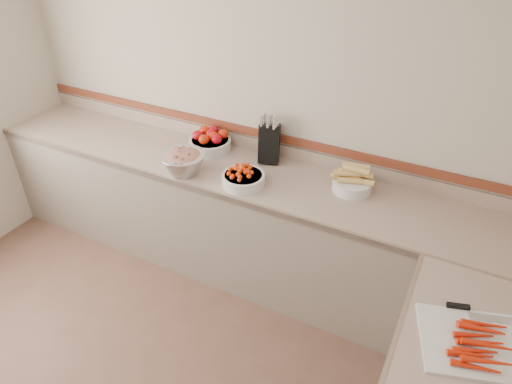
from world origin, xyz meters
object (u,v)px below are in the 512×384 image
at_px(corn_bowl, 352,181).
at_px(rhubarb_bowl, 183,161).
at_px(cherry_tomato_bowl, 243,178).
at_px(cutting_board, 478,343).
at_px(knife_block, 269,142).
at_px(tomato_bowl, 210,141).

xyz_separation_m(corn_bowl, rhubarb_bowl, (-1.10, -0.32, 0.02)).
xyz_separation_m(cherry_tomato_bowl, corn_bowl, (0.67, 0.26, 0.02)).
xyz_separation_m(cherry_tomato_bowl, cutting_board, (1.52, -0.67, -0.03)).
xyz_separation_m(knife_block, cherry_tomato_bowl, (-0.01, -0.37, -0.09)).
height_order(corn_bowl, rhubarb_bowl, corn_bowl).
distance_m(cherry_tomato_bowl, corn_bowl, 0.72).
relative_size(cherry_tomato_bowl, cutting_board, 0.51).
bearing_deg(knife_block, tomato_bowl, -173.57).
height_order(knife_block, corn_bowl, knife_block).
relative_size(knife_block, corn_bowl, 1.26).
xyz_separation_m(corn_bowl, cutting_board, (0.86, -0.94, -0.05)).
bearing_deg(cutting_board, corn_bowl, 132.44).
height_order(tomato_bowl, cutting_board, tomato_bowl).
distance_m(corn_bowl, cutting_board, 1.27).
distance_m(cherry_tomato_bowl, cutting_board, 1.67).
relative_size(knife_block, rhubarb_bowl, 1.16).
relative_size(corn_bowl, cutting_board, 0.50).
relative_size(cherry_tomato_bowl, rhubarb_bowl, 0.93).
height_order(knife_block, cutting_board, knife_block).
xyz_separation_m(knife_block, tomato_bowl, (-0.47, -0.05, -0.08)).
height_order(corn_bowl, cutting_board, corn_bowl).
relative_size(knife_block, cutting_board, 0.63).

